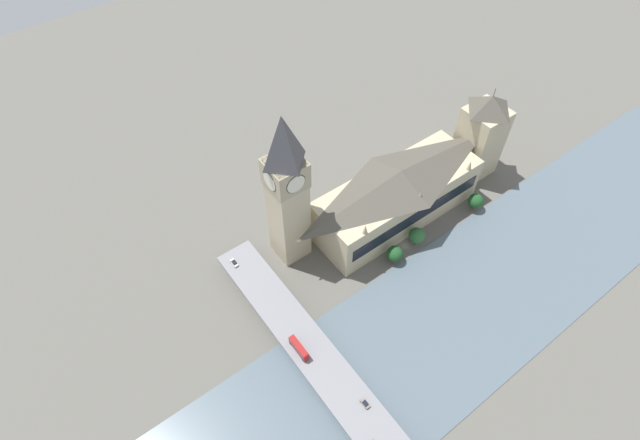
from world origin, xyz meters
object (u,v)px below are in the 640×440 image
(parliament_hall, at_px, (397,194))
(car_northbound_mid, at_px, (234,263))
(victoria_tower, at_px, (481,135))
(car_northbound_lead, at_px, (365,404))
(double_decker_bus_mid, at_px, (299,348))
(road_bridge, at_px, (344,393))
(clock_tower, at_px, (286,189))

(parliament_hall, relative_size, car_northbound_mid, 17.95)
(victoria_tower, distance_m, car_northbound_lead, 141.45)
(victoria_tower, bearing_deg, car_northbound_mid, 82.34)
(car_northbound_lead, bearing_deg, double_decker_bus_mid, 13.34)
(victoria_tower, xyz_separation_m, road_bridge, (-55.35, 128.70, -18.54))
(clock_tower, bearing_deg, parliament_hall, -103.88)
(parliament_hall, xyz_separation_m, victoria_tower, (0.06, -54.10, 7.99))
(road_bridge, bearing_deg, double_decker_bus_mid, 9.96)
(road_bridge, relative_size, car_northbound_lead, 40.83)
(parliament_hall, height_order, clock_tower, clock_tower)
(car_northbound_lead, bearing_deg, clock_tower, -14.48)
(parliament_hall, bearing_deg, car_northbound_lead, 131.52)
(clock_tower, distance_m, car_northbound_lead, 85.75)
(road_bridge, bearing_deg, victoria_tower, -66.73)
(parliament_hall, distance_m, car_northbound_mid, 80.59)
(double_decker_bus_mid, xyz_separation_m, car_northbound_lead, (-30.93, -7.33, -1.93))
(car_northbound_mid, bearing_deg, parliament_hall, -102.86)
(parliament_hall, relative_size, double_decker_bus_mid, 7.90)
(victoria_tower, height_order, car_northbound_mid, victoria_tower)
(clock_tower, xyz_separation_m, double_decker_bus_mid, (-44.99, 26.94, -32.76))
(car_northbound_mid, bearing_deg, double_decker_bus_mid, 179.36)
(road_bridge, relative_size, double_decker_bus_mid, 15.54)
(clock_tower, height_order, car_northbound_lead, clock_tower)
(victoria_tower, bearing_deg, road_bridge, 113.27)
(victoria_tower, relative_size, car_northbound_lead, 12.77)
(car_northbound_lead, distance_m, car_northbound_mid, 81.25)
(double_decker_bus_mid, bearing_deg, car_northbound_mid, -0.64)
(parliament_hall, height_order, victoria_tower, victoria_tower)
(parliament_hall, distance_m, victoria_tower, 54.68)
(clock_tower, relative_size, car_northbound_lead, 19.75)
(parliament_hall, bearing_deg, double_decker_bus_mid, 112.27)
(clock_tower, bearing_deg, road_bridge, 161.42)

